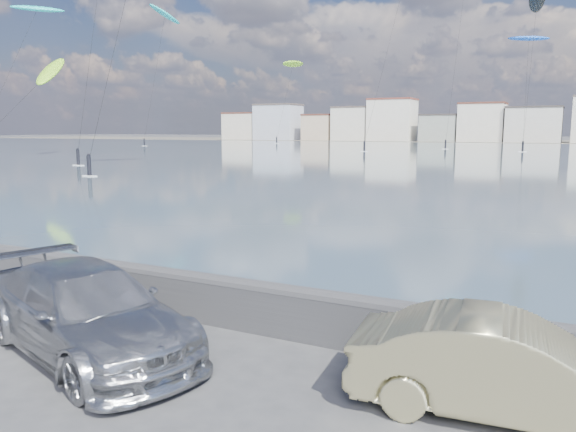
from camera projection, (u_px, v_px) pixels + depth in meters
name	position (u px, v px, depth m)	size (l,w,h in m)	color
ground	(127.00, 373.00, 9.46)	(700.00, 700.00, 0.00)	#333335
bay_water	(531.00, 155.00, 89.92)	(500.00, 177.00, 0.00)	#405F66
far_shore_strip	(555.00, 142.00, 185.34)	(500.00, 60.00, 0.00)	#4C473D
seawall	(217.00, 297.00, 11.74)	(400.00, 0.36, 1.08)	#28282B
far_buildings	(560.00, 123.00, 171.52)	(240.79, 13.26, 14.60)	beige
car_silver	(87.00, 311.00, 10.16)	(2.24, 5.51, 1.60)	#A5A6AC
car_champagne	(506.00, 367.00, 7.95)	(1.54, 4.41, 1.45)	tan
kitesurfer_0	(50.00, 72.00, 85.87)	(6.51, 17.87, 15.80)	#8CD826
kitesurfer_4	(529.00, 40.00, 108.19)	(8.35, 12.33, 21.92)	blue
kitesurfer_6	(165.00, 15.00, 137.55)	(4.99, 12.20, 34.33)	#19BFBF
kitesurfer_11	(293.00, 65.00, 166.02)	(4.20, 15.02, 24.64)	#8CD826
kitesurfer_15	(36.00, 11.00, 90.35)	(7.97, 13.99, 24.05)	#19BFBF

